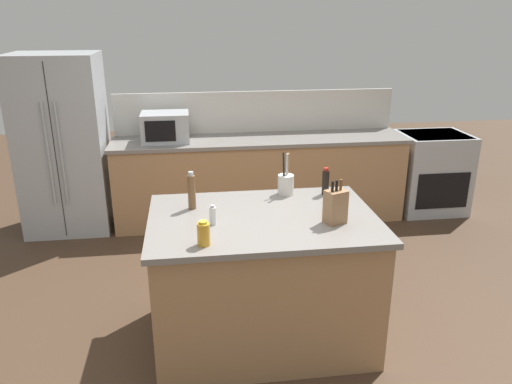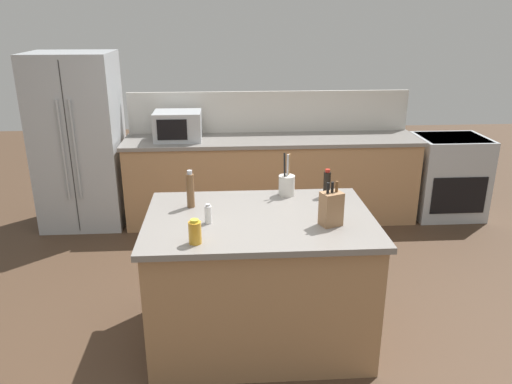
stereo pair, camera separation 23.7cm
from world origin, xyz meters
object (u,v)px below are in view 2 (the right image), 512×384
at_px(refrigerator, 79,141).
at_px(microwave, 178,126).
at_px(honey_jar, 195,232).
at_px(utensil_crock, 287,184).
at_px(salt_shaker, 208,214).
at_px(pepper_grinder, 190,190).
at_px(soy_sauce_bottle, 327,183).
at_px(knife_block, 331,208).
at_px(range_oven, 448,176).

height_order(refrigerator, microwave, refrigerator).
bearing_deg(honey_jar, utensil_crock, 50.98).
xyz_separation_m(salt_shaker, pepper_grinder, (-0.13, 0.29, 0.06)).
distance_m(refrigerator, soy_sauce_bottle, 2.97).
distance_m(refrigerator, knife_block, 3.28).
xyz_separation_m(microwave, knife_block, (1.15, -2.36, -0.04)).
relative_size(knife_block, soy_sauce_bottle, 1.40).
bearing_deg(pepper_grinder, utensil_crock, 15.92).
xyz_separation_m(soy_sauce_bottle, honey_jar, (-0.93, -0.75, -0.03)).
relative_size(knife_block, honey_jar, 1.91).
bearing_deg(salt_shaker, utensil_crock, 40.87).
bearing_deg(soy_sauce_bottle, microwave, 124.02).
xyz_separation_m(range_oven, pepper_grinder, (-2.79, -1.99, 0.60)).
height_order(refrigerator, honey_jar, refrigerator).
height_order(range_oven, utensil_crock, utensil_crock).
relative_size(range_oven, soy_sauce_bottle, 4.43).
bearing_deg(refrigerator, pepper_grinder, -57.35).
bearing_deg(salt_shaker, knife_block, -5.88).
bearing_deg(knife_block, salt_shaker, 153.11).
xyz_separation_m(refrigerator, range_oven, (4.09, -0.05, -0.46)).
distance_m(range_oven, salt_shaker, 3.55).
relative_size(refrigerator, salt_shaker, 14.08).
xyz_separation_m(refrigerator, microwave, (1.06, -0.05, 0.17)).
bearing_deg(knife_block, pepper_grinder, 136.57).
relative_size(knife_block, utensil_crock, 0.91).
relative_size(range_oven, utensil_crock, 2.87).
bearing_deg(range_oven, salt_shaker, -139.40).
relative_size(refrigerator, knife_block, 6.39).
xyz_separation_m(microwave, salt_shaker, (0.37, -2.28, -0.09)).
bearing_deg(refrigerator, honey_jar, -62.59).
xyz_separation_m(range_oven, microwave, (-3.03, 0.00, 0.62)).
relative_size(utensil_crock, salt_shaker, 2.43).
distance_m(knife_block, salt_shaker, 0.79).
height_order(knife_block, soy_sauce_bottle, knife_block).
height_order(knife_block, honey_jar, knife_block).
distance_m(range_oven, soy_sauce_bottle, 2.63).
bearing_deg(refrigerator, soy_sauce_bottle, -39.32).
relative_size(range_oven, salt_shaker, 6.99).
xyz_separation_m(knife_block, soy_sauce_bottle, (0.08, 0.53, -0.02)).
distance_m(salt_shaker, honey_jar, 0.30).
bearing_deg(range_oven, knife_block, -128.49).
distance_m(refrigerator, utensil_crock, 2.72).
bearing_deg(knife_block, soy_sauce_bottle, 60.31).
xyz_separation_m(microwave, honey_jar, (0.30, -2.58, -0.08)).
relative_size(refrigerator, utensil_crock, 5.78).
distance_m(refrigerator, salt_shaker, 2.74).
bearing_deg(honey_jar, soy_sauce_bottle, 38.66).
height_order(utensil_crock, soy_sauce_bottle, utensil_crock).
bearing_deg(utensil_crock, soy_sauce_bottle, -8.43).
xyz_separation_m(utensil_crock, honey_jar, (-0.64, -0.79, -0.01)).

